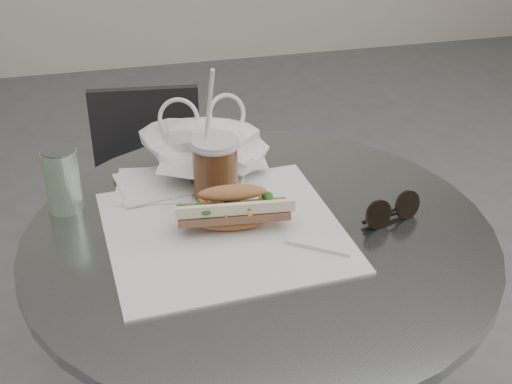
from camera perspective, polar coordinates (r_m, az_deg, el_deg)
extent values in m
cylinder|color=slate|center=(1.15, 0.27, -3.72)|extent=(0.76, 0.76, 0.02)
cylinder|color=#2E2E31|center=(2.07, -7.63, -11.10)|extent=(0.32, 0.32, 0.02)
cylinder|color=#2E2E31|center=(1.95, -8.04, -6.61)|extent=(0.06, 0.06, 0.43)
cylinder|color=#2E2E31|center=(1.83, -8.51, -1.27)|extent=(0.36, 0.36, 0.02)
cube|color=#2E2E31|center=(1.91, -8.80, 4.78)|extent=(0.28, 0.05, 0.25)
cube|color=white|center=(1.15, -2.56, -3.13)|extent=(0.39, 0.37, 0.00)
ellipsoid|color=#BE7D48|center=(1.14, -1.81, -2.40)|extent=(0.23, 0.10, 0.02)
cube|color=brown|center=(1.14, -1.83, -1.64)|extent=(0.18, 0.07, 0.01)
ellipsoid|color=#BE7D48|center=(1.13, -1.94, -0.34)|extent=(0.23, 0.10, 0.04)
cylinder|color=brown|center=(1.21, -3.26, 1.61)|extent=(0.08, 0.08, 0.10)
cylinder|color=silver|center=(1.19, -3.34, 3.99)|extent=(0.08, 0.08, 0.01)
cylinder|color=white|center=(1.18, -3.87, 5.76)|extent=(0.02, 0.05, 0.19)
cylinder|color=black|center=(1.17, 9.77, -1.82)|extent=(0.05, 0.03, 0.05)
cylinder|color=black|center=(1.20, 12.01, -1.03)|extent=(0.05, 0.03, 0.05)
cube|color=black|center=(1.19, 10.88, -1.65)|extent=(0.02, 0.01, 0.00)
cube|color=white|center=(1.28, -8.14, 0.45)|extent=(0.15, 0.15, 0.01)
cube|color=white|center=(1.28, -8.16, 0.65)|extent=(0.14, 0.14, 0.00)
cylinder|color=#568C52|center=(1.22, -15.23, 0.89)|extent=(0.06, 0.06, 0.11)
cylinder|color=slate|center=(1.20, -15.59, 3.22)|extent=(0.06, 0.06, 0.00)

